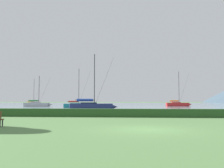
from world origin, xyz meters
TOP-DOWN VIEW (x-y plane):
  - ground_plane at (0.00, 0.00)m, footprint 1000.00×1000.00m
  - harbor_water at (0.00, 137.00)m, footprint 320.00×246.00m
  - hedge_line at (0.00, 11.00)m, footprint 80.00×1.20m
  - sailboat_slip_0 at (-42.72, 86.85)m, footprint 7.32×3.10m
  - sailboat_slip_1 at (-8.29, 29.36)m, footprint 8.54×4.44m
  - sailboat_slip_2 at (-14.94, 46.93)m, footprint 7.11×2.92m
  - sailboat_slip_3 at (-29.76, 59.03)m, footprint 8.32×3.01m
  - sailboat_slip_4 at (12.25, 67.28)m, footprint 8.02×3.06m

SIDE VIEW (x-z plane):
  - ground_plane at x=0.00m, z-range 0.00..0.00m
  - harbor_water at x=0.00m, z-range 0.00..0.00m
  - hedge_line at x=0.00m, z-range 0.00..0.81m
  - sailboat_slip_2 at x=-14.94m, z-range -4.15..5.33m
  - sailboat_slip_0 at x=-42.72m, z-range -4.75..5.97m
  - sailboat_slip_4 at x=12.25m, z-range -4.75..6.08m
  - sailboat_slip_3 at x=-29.76m, z-range -3.85..5.20m
  - sailboat_slip_1 at x=-8.29m, z-range -4.20..5.59m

